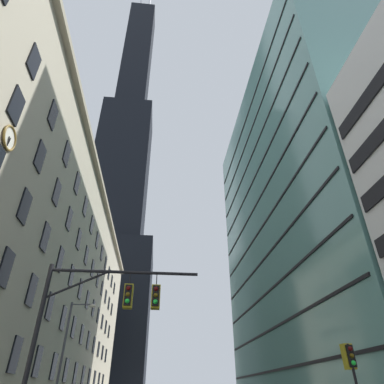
% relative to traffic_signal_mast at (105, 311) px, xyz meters
% --- Properties ---
extents(station_building, '(16.60, 74.25, 28.17)m').
position_rel_traffic_signal_mast_xyz_m(station_building, '(-14.95, 28.14, 9.28)').
color(station_building, '#B2A88E').
rests_on(station_building, ground).
extents(dark_skyscraper, '(29.32, 29.32, 210.69)m').
position_rel_traffic_signal_mast_xyz_m(dark_skyscraper, '(-14.96, 95.46, 59.23)').
color(dark_skyscraper, black).
rests_on(dark_skyscraper, ground).
extents(glass_office_midrise, '(18.08, 39.83, 45.33)m').
position_rel_traffic_signal_mast_xyz_m(glass_office_midrise, '(24.00, 22.69, 17.88)').
color(glass_office_midrise, slate).
rests_on(glass_office_midrise, ground).
extents(traffic_signal_mast, '(6.86, 0.63, 6.62)m').
position_rel_traffic_signal_mast_xyz_m(traffic_signal_mast, '(0.00, 0.00, 0.00)').
color(traffic_signal_mast, black).
rests_on(traffic_signal_mast, sidewalk_left).
extents(traffic_light_near_right, '(0.40, 0.63, 3.55)m').
position_rel_traffic_signal_mast_xyz_m(traffic_light_near_right, '(10.91, 0.50, -1.80)').
color(traffic_light_near_right, black).
rests_on(traffic_light_near_right, sidewalk_right).
extents(street_lamppost, '(2.01, 0.32, 7.86)m').
position_rel_traffic_signal_mast_xyz_m(street_lamppost, '(-4.26, 12.51, -0.00)').
color(street_lamppost, '#47474C').
rests_on(street_lamppost, sidewalk_left).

